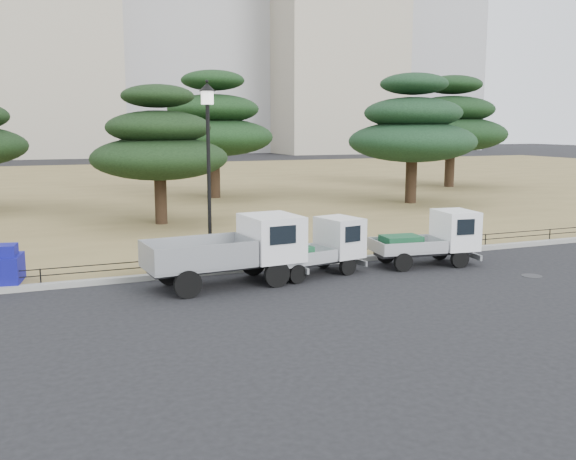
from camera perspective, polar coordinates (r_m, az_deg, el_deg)
name	(u,v)px	position (r m, az deg, el deg)	size (l,w,h in m)	color
ground	(315,287)	(17.73, 2.45, -5.12)	(220.00, 220.00, 0.00)	black
lawn	(136,187)	(46.96, -13.34, 3.73)	(120.00, 56.00, 0.15)	olive
curb	(281,266)	(20.04, -0.65, -3.19)	(120.00, 0.25, 0.16)	gray
truck_large	(234,248)	(17.85, -4.85, -1.58)	(4.46, 2.07, 1.89)	black
truck_kei_front	(319,247)	(19.14, 2.80, -1.53)	(3.31, 1.91, 1.65)	black
truck_kei_rear	(432,238)	(20.88, 12.67, -0.73)	(3.42, 1.75, 1.72)	black
street_lamp	(208,145)	(19.18, -7.11, 7.55)	(0.49, 0.49, 5.47)	black
pipe_fence	(279,254)	(20.10, -0.81, -2.10)	(38.00, 0.04, 0.40)	black
manhole	(532,276)	(20.35, 20.85, -3.83)	(0.60, 0.60, 0.01)	#2D2D30
pine_center_left	(159,144)	(28.36, -11.39, 7.48)	(5.89, 5.89, 5.99)	black
pine_center_right	(214,125)	(38.38, -6.64, 9.29)	(7.01, 7.01, 7.44)	black
pine_east_near	(413,129)	(36.17, 11.02, 8.83)	(7.01, 7.01, 7.08)	black
pine_east_far	(451,123)	(46.55, 14.32, 9.20)	(7.64, 7.64, 7.68)	black
tower_east	(330,3)	(110.17, 3.75, 19.49)	(20.00, 18.00, 48.00)	#AAA08C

